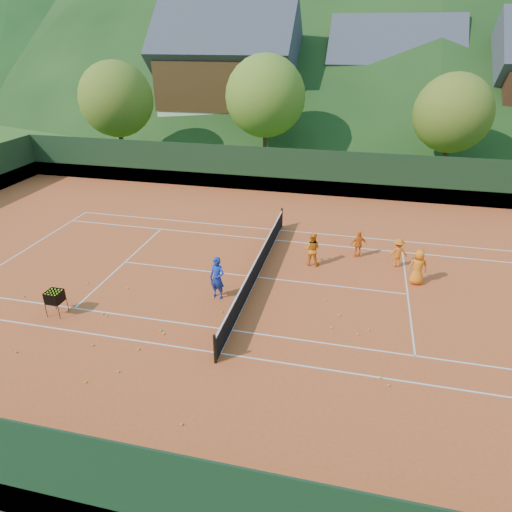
% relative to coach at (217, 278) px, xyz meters
% --- Properties ---
extents(ground, '(400.00, 400.00, 0.00)m').
position_rel_coach_xyz_m(ground, '(1.17, 2.03, -0.91)').
color(ground, '#2E4E18').
rests_on(ground, ground).
extents(clay_court, '(40.00, 24.00, 0.02)m').
position_rel_coach_xyz_m(clay_court, '(1.17, 2.03, -0.90)').
color(clay_court, '#C24A1F').
rests_on(clay_court, ground).
extents(coach, '(0.74, 0.58, 1.79)m').
position_rel_coach_xyz_m(coach, '(0.00, 0.00, 0.00)').
color(coach, '#172E9A').
rests_on(coach, clay_court).
extents(student_a, '(0.79, 0.63, 1.59)m').
position_rel_coach_xyz_m(student_a, '(3.34, 3.79, -0.10)').
color(student_a, orange).
rests_on(student_a, clay_court).
extents(student_b, '(0.83, 0.52, 1.31)m').
position_rel_coach_xyz_m(student_b, '(5.41, 5.14, -0.24)').
color(student_b, orange).
rests_on(student_b, clay_court).
extents(student_c, '(0.80, 0.54, 1.59)m').
position_rel_coach_xyz_m(student_c, '(7.94, 3.04, -0.10)').
color(student_c, orange).
rests_on(student_c, clay_court).
extents(student_d, '(0.99, 0.71, 1.38)m').
position_rel_coach_xyz_m(student_d, '(7.18, 4.53, -0.20)').
color(student_d, orange).
rests_on(student_d, clay_court).
extents(tennis_ball_0, '(0.07, 0.07, 0.07)m').
position_rel_coach_xyz_m(tennis_ball_0, '(-7.74, -1.81, -0.86)').
color(tennis_ball_0, '#B1DD24').
rests_on(tennis_ball_0, clay_court).
extents(tennis_ball_1, '(0.07, 0.07, 0.07)m').
position_rel_coach_xyz_m(tennis_ball_1, '(-5.80, -0.22, -0.86)').
color(tennis_ball_1, '#B1DD24').
rests_on(tennis_ball_1, clay_court).
extents(tennis_ball_2, '(0.07, 0.07, 0.07)m').
position_rel_coach_xyz_m(tennis_ball_2, '(-1.59, -3.92, -0.86)').
color(tennis_ball_2, '#B1DD24').
rests_on(tennis_ball_2, clay_court).
extents(tennis_ball_3, '(0.07, 0.07, 0.07)m').
position_rel_coach_xyz_m(tennis_ball_3, '(6.67, -3.80, -0.86)').
color(tennis_ball_3, '#B1DD24').
rests_on(tennis_ball_3, clay_court).
extents(tennis_ball_4, '(0.07, 0.07, 0.07)m').
position_rel_coach_xyz_m(tennis_ball_4, '(6.42, -3.48, -0.86)').
color(tennis_ball_4, '#B1DD24').
rests_on(tennis_ball_4, clay_court).
extents(tennis_ball_5, '(0.07, 0.07, 0.07)m').
position_rel_coach_xyz_m(tennis_ball_5, '(-1.70, -5.12, -0.86)').
color(tennis_ball_5, '#B1DD24').
rests_on(tennis_ball_5, clay_court).
extents(tennis_ball_6, '(0.07, 0.07, 0.07)m').
position_rel_coach_xyz_m(tennis_ball_6, '(-1.31, -2.74, -0.86)').
color(tennis_ball_6, '#B1DD24').
rests_on(tennis_ball_6, clay_court).
extents(tennis_ball_7, '(0.07, 0.07, 0.07)m').
position_rel_coach_xyz_m(tennis_ball_7, '(0.49, -1.04, -0.86)').
color(tennis_ball_7, '#B1DD24').
rests_on(tennis_ball_7, clay_court).
extents(tennis_ball_8, '(0.07, 0.07, 0.07)m').
position_rel_coach_xyz_m(tennis_ball_8, '(6.02, -0.98, -0.86)').
color(tennis_ball_8, '#B1DD24').
rests_on(tennis_ball_8, clay_court).
extents(tennis_ball_9, '(0.07, 0.07, 0.07)m').
position_rel_coach_xyz_m(tennis_ball_9, '(-3.23, -4.09, -0.86)').
color(tennis_ball_9, '#B1DD24').
rests_on(tennis_ball_9, clay_court).
extents(tennis_ball_10, '(0.07, 0.07, 0.07)m').
position_rel_coach_xyz_m(tennis_ball_10, '(-0.16, -0.11, -0.86)').
color(tennis_ball_10, '#B1DD24').
rests_on(tennis_ball_10, clay_court).
extents(tennis_ball_11, '(0.07, 0.07, 0.07)m').
position_rel_coach_xyz_m(tennis_ball_11, '(-3.71, -2.32, -0.86)').
color(tennis_ball_11, '#B1DD24').
rests_on(tennis_ball_11, clay_court).
extents(tennis_ball_12, '(0.07, 0.07, 0.07)m').
position_rel_coach_xyz_m(tennis_ball_12, '(-3.92, -2.25, -0.86)').
color(tennis_ball_12, '#B1DD24').
rests_on(tennis_ball_12, clay_court).
extents(tennis_ball_13, '(0.07, 0.07, 0.07)m').
position_rel_coach_xyz_m(tennis_ball_13, '(4.29, 0.72, -0.86)').
color(tennis_ball_13, '#B1DD24').
rests_on(tennis_ball_13, clay_court).
extents(tennis_ball_14, '(0.07, 0.07, 0.07)m').
position_rel_coach_xyz_m(tennis_ball_14, '(-3.93, -0.24, -0.86)').
color(tennis_ball_14, '#B1DD24').
rests_on(tennis_ball_14, clay_court).
extents(tennis_ball_15, '(0.07, 0.07, 0.07)m').
position_rel_coach_xyz_m(tennis_ball_15, '(-1.12, -2.90, -0.86)').
color(tennis_ball_15, '#B1DD24').
rests_on(tennis_ball_15, clay_court).
extents(tennis_ball_16, '(0.07, 0.07, 0.07)m').
position_rel_coach_xyz_m(tennis_ball_16, '(1.08, -6.70, -0.86)').
color(tennis_ball_16, '#B1DD24').
rests_on(tennis_ball_16, clay_court).
extents(tennis_ball_17, '(0.07, 0.07, 0.07)m').
position_rel_coach_xyz_m(tennis_ball_17, '(5.64, -1.35, -0.86)').
color(tennis_ball_17, '#B1DD24').
rests_on(tennis_ball_17, clay_court).
extents(tennis_ball_18, '(0.07, 0.07, 0.07)m').
position_rel_coach_xyz_m(tennis_ball_18, '(-5.54, -5.01, -0.86)').
color(tennis_ball_18, '#B1DD24').
rests_on(tennis_ball_18, clay_court).
extents(tennis_ball_19, '(0.07, 0.07, 0.07)m').
position_rel_coach_xyz_m(tennis_ball_19, '(-2.44, -5.80, -0.86)').
color(tennis_ball_19, '#B1DD24').
rests_on(tennis_ball_19, clay_court).
extents(tennis_ball_20, '(0.07, 0.07, 0.07)m').
position_rel_coach_xyz_m(tennis_ball_20, '(4.72, -1.14, -0.86)').
color(tennis_ball_20, '#B1DD24').
rests_on(tennis_ball_20, clay_court).
extents(tennis_ball_21, '(0.07, 0.07, 0.07)m').
position_rel_coach_xyz_m(tennis_ball_21, '(4.92, -0.25, -0.86)').
color(tennis_ball_21, '#B1DD24').
rests_on(tennis_ball_21, clay_court).
extents(court_lines, '(23.83, 11.03, 0.00)m').
position_rel_coach_xyz_m(court_lines, '(1.17, 2.03, -0.89)').
color(court_lines, white).
rests_on(court_lines, clay_court).
extents(tennis_net, '(0.10, 12.07, 1.10)m').
position_rel_coach_xyz_m(tennis_net, '(1.17, 2.03, -0.39)').
color(tennis_net, black).
rests_on(tennis_net, clay_court).
extents(perimeter_fence, '(40.40, 24.24, 3.00)m').
position_rel_coach_xyz_m(perimeter_fence, '(1.17, 2.03, 0.35)').
color(perimeter_fence, black).
rests_on(perimeter_fence, clay_court).
extents(ball_hopper, '(0.57, 0.57, 1.00)m').
position_rel_coach_xyz_m(ball_hopper, '(-5.61, -2.59, -0.15)').
color(ball_hopper, black).
rests_on(ball_hopper, clay_court).
extents(chalet_left, '(13.80, 9.93, 12.92)m').
position_rel_coach_xyz_m(chalet_left, '(-8.83, 32.03, 4.73)').
color(chalet_left, beige).
rests_on(chalet_left, ground).
extents(chalet_mid, '(12.65, 8.82, 11.45)m').
position_rel_coach_xyz_m(chalet_mid, '(7.17, 36.03, 4.07)').
color(chalet_mid, beige).
rests_on(chalet_mid, ground).
extents(tree_a, '(6.00, 6.00, 7.88)m').
position_rel_coach_xyz_m(tree_a, '(-14.83, 20.03, 3.95)').
color(tree_a, '#412A1A').
rests_on(tree_a, ground).
extents(tree_b, '(6.40, 6.40, 8.40)m').
position_rel_coach_xyz_m(tree_b, '(-2.83, 22.03, 4.28)').
color(tree_b, '#402819').
rests_on(tree_b, ground).
extents(tree_c, '(5.60, 5.60, 7.35)m').
position_rel_coach_xyz_m(tree_c, '(11.17, 21.03, 3.63)').
color(tree_c, '#3E2818').
rests_on(tree_c, ground).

